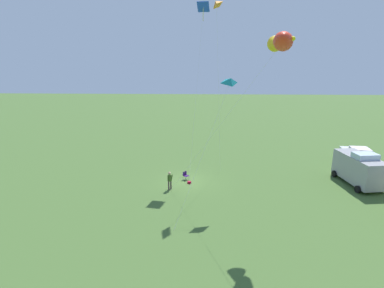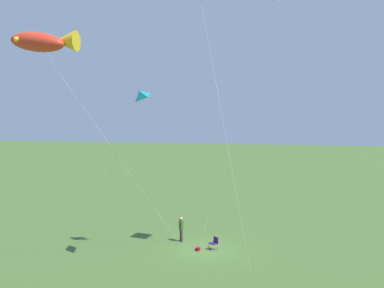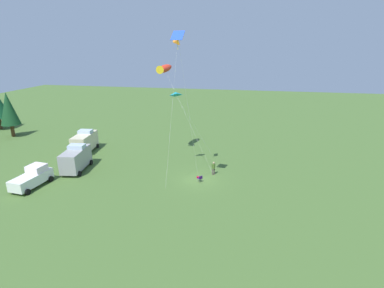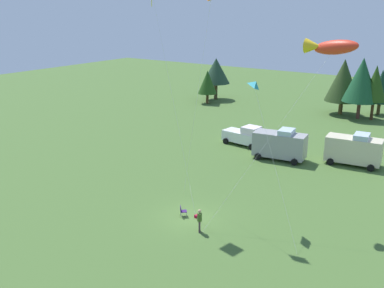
{
  "view_description": "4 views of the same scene",
  "coord_description": "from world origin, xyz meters",
  "px_view_note": "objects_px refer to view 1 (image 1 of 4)",
  "views": [
    {
      "loc": [
        27.69,
        1.53,
        11.67
      ],
      "look_at": [
        0.89,
        0.48,
        4.15
      ],
      "focal_mm": 28.0,
      "sensor_mm": 36.0,
      "label": 1
    },
    {
      "loc": [
        -3.92,
        28.45,
        9.51
      ],
      "look_at": [
        0.64,
        1.53,
        7.11
      ],
      "focal_mm": 42.0,
      "sensor_mm": 36.0,
      "label": 2
    },
    {
      "loc": [
        -33.38,
        -5.65,
        15.89
      ],
      "look_at": [
        1.8,
        1.24,
        4.03
      ],
      "focal_mm": 28.0,
      "sensor_mm": 36.0,
      "label": 3
    },
    {
      "loc": [
        17.99,
        -25.68,
        15.54
      ],
      "look_at": [
        -0.74,
        1.36,
        5.4
      ],
      "focal_mm": 42.0,
      "sensor_mm": 36.0,
      "label": 4
    }
  ],
  "objects_px": {
    "person_kite_flyer": "(170,179)",
    "truck_white_pickup": "(356,156)",
    "kite_large_fish": "(282,42)",
    "kite_delta_orange": "(215,4)",
    "folding_chair": "(185,175)",
    "backpack_on_grass": "(189,182)",
    "van_motorhome_grey": "(359,168)",
    "kite_delta_teal": "(231,81)",
    "kite_diamond_blue": "(203,12)"
  },
  "relations": [
    {
      "from": "person_kite_flyer",
      "to": "truck_white_pickup",
      "type": "distance_m",
      "value": 21.81
    },
    {
      "from": "kite_large_fish",
      "to": "kite_delta_orange",
      "type": "relative_size",
      "value": 0.81
    },
    {
      "from": "folding_chair",
      "to": "backpack_on_grass",
      "type": "distance_m",
      "value": 1.18
    },
    {
      "from": "backpack_on_grass",
      "to": "person_kite_flyer",
      "type": "bearing_deg",
      "value": -50.42
    },
    {
      "from": "person_kite_flyer",
      "to": "folding_chair",
      "type": "relative_size",
      "value": 2.12
    },
    {
      "from": "van_motorhome_grey",
      "to": "kite_large_fish",
      "type": "bearing_deg",
      "value": -60.87
    },
    {
      "from": "backpack_on_grass",
      "to": "kite_delta_teal",
      "type": "bearing_deg",
      "value": 50.36
    },
    {
      "from": "backpack_on_grass",
      "to": "van_motorhome_grey",
      "type": "xyz_separation_m",
      "value": [
        -0.52,
        16.36,
        1.53
      ]
    },
    {
      "from": "person_kite_flyer",
      "to": "kite_diamond_blue",
      "type": "distance_m",
      "value": 16.73
    },
    {
      "from": "backpack_on_grass",
      "to": "van_motorhome_grey",
      "type": "distance_m",
      "value": 16.44
    },
    {
      "from": "person_kite_flyer",
      "to": "kite_diamond_blue",
      "type": "xyz_separation_m",
      "value": [
        -6.22,
        2.91,
        15.26
      ]
    },
    {
      "from": "truck_white_pickup",
      "to": "kite_delta_teal",
      "type": "height_order",
      "value": "kite_delta_teal"
    },
    {
      "from": "backpack_on_grass",
      "to": "truck_white_pickup",
      "type": "relative_size",
      "value": 0.06
    },
    {
      "from": "person_kite_flyer",
      "to": "kite_delta_orange",
      "type": "relative_size",
      "value": 0.1
    },
    {
      "from": "folding_chair",
      "to": "kite_delta_teal",
      "type": "relative_size",
      "value": 0.08
    },
    {
      "from": "kite_delta_orange",
      "to": "kite_diamond_blue",
      "type": "distance_m",
      "value": 4.48
    },
    {
      "from": "truck_white_pickup",
      "to": "kite_delta_teal",
      "type": "relative_size",
      "value": 0.49
    },
    {
      "from": "kite_large_fish",
      "to": "kite_diamond_blue",
      "type": "relative_size",
      "value": 0.78
    },
    {
      "from": "truck_white_pickup",
      "to": "kite_large_fish",
      "type": "bearing_deg",
      "value": -38.18
    },
    {
      "from": "person_kite_flyer",
      "to": "kite_delta_teal",
      "type": "xyz_separation_m",
      "value": [
        1.42,
        5.21,
        9.04
      ]
    },
    {
      "from": "person_kite_flyer",
      "to": "backpack_on_grass",
      "type": "distance_m",
      "value": 2.45
    },
    {
      "from": "backpack_on_grass",
      "to": "kite_delta_orange",
      "type": "relative_size",
      "value": 0.02
    },
    {
      "from": "kite_delta_orange",
      "to": "backpack_on_grass",
      "type": "bearing_deg",
      "value": -79.15
    },
    {
      "from": "person_kite_flyer",
      "to": "truck_white_pickup",
      "type": "bearing_deg",
      "value": 78.32
    },
    {
      "from": "person_kite_flyer",
      "to": "backpack_on_grass",
      "type": "relative_size",
      "value": 5.44
    },
    {
      "from": "van_motorhome_grey",
      "to": "kite_delta_orange",
      "type": "bearing_deg",
      "value": -97.51
    },
    {
      "from": "backpack_on_grass",
      "to": "truck_white_pickup",
      "type": "bearing_deg",
      "value": 107.49
    },
    {
      "from": "folding_chair",
      "to": "kite_delta_teal",
      "type": "xyz_separation_m",
      "value": [
        3.89,
        3.89,
        9.57
      ]
    },
    {
      "from": "folding_chair",
      "to": "van_motorhome_grey",
      "type": "relative_size",
      "value": 0.15
    },
    {
      "from": "van_motorhome_grey",
      "to": "truck_white_pickup",
      "type": "bearing_deg",
      "value": 147.99
    },
    {
      "from": "truck_white_pickup",
      "to": "kite_delta_teal",
      "type": "xyz_separation_m",
      "value": [
        8.78,
        -15.32,
        8.96
      ]
    },
    {
      "from": "van_motorhome_grey",
      "to": "folding_chair",
      "type": "bearing_deg",
      "value": -99.63
    },
    {
      "from": "kite_delta_orange",
      "to": "kite_diamond_blue",
      "type": "bearing_deg",
      "value": -166.17
    },
    {
      "from": "backpack_on_grass",
      "to": "truck_white_pickup",
      "type": "distance_m",
      "value": 19.71
    },
    {
      "from": "backpack_on_grass",
      "to": "kite_diamond_blue",
      "type": "height_order",
      "value": "kite_diamond_blue"
    },
    {
      "from": "person_kite_flyer",
      "to": "van_motorhome_grey",
      "type": "height_order",
      "value": "van_motorhome_grey"
    },
    {
      "from": "truck_white_pickup",
      "to": "person_kite_flyer",
      "type": "bearing_deg",
      "value": -64.52
    },
    {
      "from": "truck_white_pickup",
      "to": "kite_delta_orange",
      "type": "height_order",
      "value": "kite_delta_orange"
    },
    {
      "from": "backpack_on_grass",
      "to": "kite_delta_orange",
      "type": "distance_m",
      "value": 16.28
    },
    {
      "from": "person_kite_flyer",
      "to": "backpack_on_grass",
      "type": "height_order",
      "value": "person_kite_flyer"
    },
    {
      "from": "backpack_on_grass",
      "to": "kite_delta_orange",
      "type": "xyz_separation_m",
      "value": [
        -0.43,
        2.23,
        16.12
      ]
    },
    {
      "from": "kite_large_fish",
      "to": "kite_diamond_blue",
      "type": "distance_m",
      "value": 13.41
    },
    {
      "from": "kite_delta_orange",
      "to": "kite_diamond_blue",
      "type": "relative_size",
      "value": 0.97
    },
    {
      "from": "person_kite_flyer",
      "to": "kite_large_fish",
      "type": "height_order",
      "value": "kite_large_fish"
    },
    {
      "from": "folding_chair",
      "to": "truck_white_pickup",
      "type": "height_order",
      "value": "truck_white_pickup"
    },
    {
      "from": "kite_delta_orange",
      "to": "kite_delta_teal",
      "type": "bearing_deg",
      "value": 20.44
    },
    {
      "from": "kite_large_fish",
      "to": "kite_delta_teal",
      "type": "height_order",
      "value": "kite_large_fish"
    },
    {
      "from": "person_kite_flyer",
      "to": "folding_chair",
      "type": "height_order",
      "value": "person_kite_flyer"
    },
    {
      "from": "folding_chair",
      "to": "kite_large_fish",
      "type": "bearing_deg",
      "value": -3.38
    },
    {
      "from": "kite_diamond_blue",
      "to": "kite_large_fish",
      "type": "bearing_deg",
      "value": 22.9
    }
  ]
}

